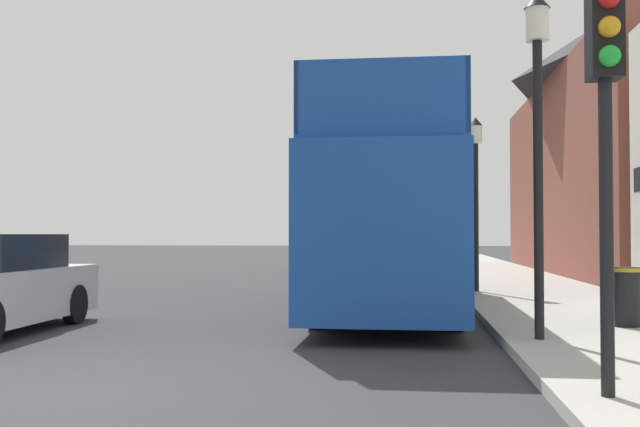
# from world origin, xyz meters

# --- Properties ---
(ground_plane) EXTENTS (144.00, 144.00, 0.00)m
(ground_plane) POSITION_xyz_m (0.00, 21.00, 0.00)
(ground_plane) COLOR #333335
(sidewalk) EXTENTS (3.89, 108.00, 0.14)m
(sidewalk) POSITION_xyz_m (6.55, 18.00, 0.07)
(sidewalk) COLOR #ADAAA3
(sidewalk) RESTS_ON ground_plane
(brick_terrace_rear) EXTENTS (6.00, 19.39, 10.10)m
(brick_terrace_rear) POSITION_xyz_m (11.50, 21.87, 5.05)
(brick_terrace_rear) COLOR brown
(brick_terrace_rear) RESTS_ON ground_plane
(tour_bus) EXTENTS (2.60, 10.55, 4.07)m
(tour_bus) POSITION_xyz_m (2.97, 8.60, 1.86)
(tour_bus) COLOR #19479E
(tour_bus) RESTS_ON ground_plane
(parked_car_ahead_of_bus) EXTENTS (1.86, 4.48, 1.42)m
(parked_car_ahead_of_bus) POSITION_xyz_m (3.53, 17.21, 0.66)
(parked_car_ahead_of_bus) COLOR silver
(parked_car_ahead_of_bus) RESTS_ON ground_plane
(traffic_signal) EXTENTS (0.28, 0.42, 3.65)m
(traffic_signal) POSITION_xyz_m (5.05, -0.10, 2.82)
(traffic_signal) COLOR black
(traffic_signal) RESTS_ON sidewalk
(lamp_post_nearest) EXTENTS (0.35, 0.35, 4.75)m
(lamp_post_nearest) POSITION_xyz_m (5.08, 3.54, 3.41)
(lamp_post_nearest) COLOR black
(lamp_post_nearest) RESTS_ON sidewalk
(lamp_post_second) EXTENTS (0.35, 0.35, 4.36)m
(lamp_post_second) POSITION_xyz_m (5.01, 12.03, 3.17)
(lamp_post_second) COLOR black
(lamp_post_second) RESTS_ON sidewalk
(litter_bin) EXTENTS (0.48, 0.48, 0.91)m
(litter_bin) POSITION_xyz_m (6.66, 5.13, 0.63)
(litter_bin) COLOR black
(litter_bin) RESTS_ON sidewalk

